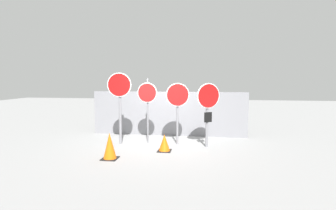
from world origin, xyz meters
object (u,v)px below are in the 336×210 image
at_px(stop_sign_1, 147,97).
at_px(stop_sign_3, 208,104).
at_px(stop_sign_2, 178,101).
at_px(traffic_cone_0, 164,143).
at_px(stop_sign_0, 120,94).
at_px(traffic_cone_1, 110,146).

distance_m(stop_sign_1, stop_sign_3, 2.11).
bearing_deg(stop_sign_3, stop_sign_1, 141.35).
height_order(stop_sign_2, traffic_cone_0, stop_sign_2).
relative_size(stop_sign_2, stop_sign_3, 1.00).
height_order(stop_sign_0, traffic_cone_1, stop_sign_0).
relative_size(stop_sign_0, stop_sign_1, 1.09).
bearing_deg(stop_sign_1, stop_sign_2, -2.04).
relative_size(stop_sign_3, traffic_cone_1, 2.83).
xyz_separation_m(stop_sign_3, traffic_cone_1, (-2.72, -1.67, -1.07)).
distance_m(stop_sign_0, traffic_cone_1, 2.19).
xyz_separation_m(stop_sign_0, stop_sign_3, (2.99, -0.02, -0.29)).
distance_m(stop_sign_0, stop_sign_1, 0.95).
distance_m(stop_sign_2, stop_sign_3, 1.05).
relative_size(stop_sign_0, stop_sign_3, 1.17).
height_order(stop_sign_0, stop_sign_2, stop_sign_0).
bearing_deg(stop_sign_3, traffic_cone_0, 175.61).
distance_m(stop_sign_3, traffic_cone_1, 3.37).
distance_m(stop_sign_0, traffic_cone_0, 2.32).
height_order(stop_sign_0, stop_sign_1, stop_sign_0).
height_order(stop_sign_1, traffic_cone_1, stop_sign_1).
relative_size(stop_sign_1, stop_sign_3, 1.07).
distance_m(stop_sign_2, traffic_cone_1, 2.80).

